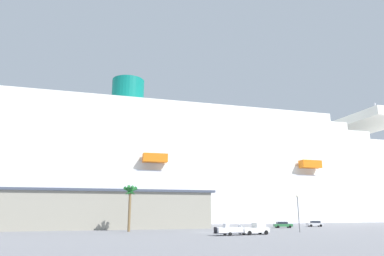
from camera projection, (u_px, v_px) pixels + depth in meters
ground_plane at (181, 226)px, 100.86m from camera, size 600.00×600.00×0.00m
cruise_ship at (220, 176)px, 135.50m from camera, size 296.67×53.44×60.74m
terminal_building at (103, 209)px, 93.28m from camera, size 57.32×31.44×9.59m
pickup_truck at (255, 229)px, 65.87m from camera, size 5.90×3.21×2.20m
small_boat_on_trailer at (232, 230)px, 63.76m from camera, size 7.21×3.14×2.15m
palm_tree at (130, 195)px, 76.11m from camera, size 3.25×3.11×9.97m
street_lamp at (298, 208)px, 73.22m from camera, size 0.56×0.56×7.78m
parked_car_silver_sedan at (315, 224)px, 96.94m from camera, size 4.47×2.59×1.58m
parked_car_green_wagon at (283, 225)px, 90.24m from camera, size 4.97×2.53×1.58m
parked_car_red_hatchback at (194, 224)px, 92.82m from camera, size 4.51×2.56×1.58m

